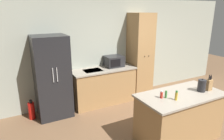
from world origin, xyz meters
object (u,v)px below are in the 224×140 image
at_px(pantry_cabinet, 140,56).
at_px(spice_bottle_amber_oil, 166,95).
at_px(spice_bottle_short_red, 162,95).
at_px(fire_extinguisher, 32,110).
at_px(microwave, 114,61).
at_px(refrigerator, 52,77).
at_px(spice_bottle_tall_dark, 176,96).
at_px(knife_block, 209,85).
at_px(kettle, 202,86).

relative_size(pantry_cabinet, spice_bottle_amber_oil, 17.76).
bearing_deg(spice_bottle_short_red, pantry_cabinet, 63.89).
bearing_deg(fire_extinguisher, microwave, 2.24).
height_order(pantry_cabinet, spice_bottle_amber_oil, pantry_cabinet).
xyz_separation_m(refrigerator, pantry_cabinet, (2.37, 0.05, 0.22)).
distance_m(refrigerator, spice_bottle_tall_dark, 2.63).
xyz_separation_m(knife_block, spice_bottle_short_red, (-1.00, 0.14, -0.05)).
distance_m(refrigerator, spice_bottle_amber_oil, 2.46).
distance_m(refrigerator, microwave, 1.61).
bearing_deg(spice_bottle_amber_oil, refrigerator, 126.56).
height_order(spice_bottle_tall_dark, fire_extinguisher, spice_bottle_tall_dark).
relative_size(refrigerator, spice_bottle_amber_oil, 14.30).
xyz_separation_m(spice_bottle_amber_oil, kettle, (0.76, -0.09, 0.05)).
relative_size(pantry_cabinet, spice_bottle_short_red, 16.75).
relative_size(refrigerator, pantry_cabinet, 0.81).
xyz_separation_m(knife_block, spice_bottle_tall_dark, (-0.84, -0.03, -0.03)).
relative_size(spice_bottle_tall_dark, fire_extinguisher, 0.37).
bearing_deg(spice_bottle_short_red, fire_extinguisher, 133.62).
distance_m(knife_block, fire_extinguisher, 3.67).
relative_size(refrigerator, spice_bottle_tall_dark, 11.10).
bearing_deg(spice_bottle_amber_oil, fire_extinguisher, 134.30).
height_order(microwave, spice_bottle_tall_dark, microwave).
xyz_separation_m(refrigerator, spice_bottle_tall_dark, (1.55, -2.12, 0.07)).
relative_size(knife_block, spice_bottle_short_red, 2.26).
height_order(pantry_cabinet, knife_block, pantry_cabinet).
height_order(knife_block, spice_bottle_tall_dark, knife_block).
distance_m(pantry_cabinet, spice_bottle_amber_oil, 2.22).
xyz_separation_m(pantry_cabinet, spice_bottle_short_red, (-0.98, -2.00, -0.17)).
relative_size(spice_bottle_amber_oil, fire_extinguisher, 0.28).
relative_size(spice_bottle_short_red, kettle, 0.55).
bearing_deg(knife_block, fire_extinguisher, 143.68).
bearing_deg(pantry_cabinet, microwave, 175.03).
xyz_separation_m(pantry_cabinet, knife_block, (0.02, -2.13, -0.12)).
relative_size(spice_bottle_tall_dark, kettle, 0.67).
xyz_separation_m(refrigerator, spice_bottle_amber_oil, (1.47, -1.98, 0.05)).
distance_m(microwave, spice_bottle_amber_oil, 2.10).
bearing_deg(kettle, spice_bottle_amber_oil, 173.57).
height_order(knife_block, fire_extinguisher, knife_block).
distance_m(knife_block, spice_bottle_short_red, 1.01).
height_order(refrigerator, microwave, refrigerator).
xyz_separation_m(pantry_cabinet, spice_bottle_amber_oil, (-0.91, -2.02, -0.17)).
bearing_deg(spice_bottle_tall_dark, fire_extinguisher, 133.56).
xyz_separation_m(microwave, spice_bottle_short_red, (-0.21, -2.06, -0.09)).
distance_m(refrigerator, spice_bottle_short_red, 2.40).
distance_m(spice_bottle_short_red, fire_extinguisher, 2.84).
relative_size(pantry_cabinet, spice_bottle_tall_dark, 13.78).
distance_m(spice_bottle_tall_dark, kettle, 0.68).
bearing_deg(spice_bottle_tall_dark, knife_block, 2.31).
distance_m(spice_bottle_tall_dark, spice_bottle_short_red, 0.24).
bearing_deg(microwave, spice_bottle_amber_oil, -93.69).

